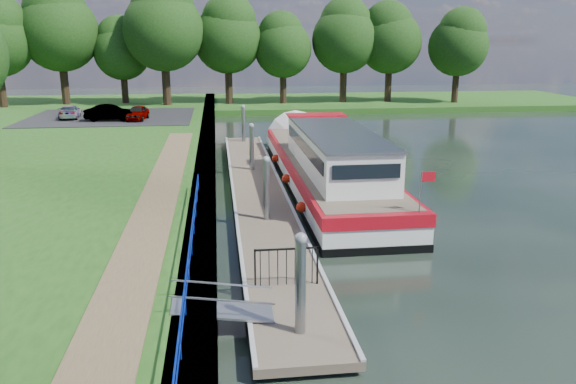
{
  "coord_description": "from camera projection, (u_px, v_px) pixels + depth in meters",
  "views": [
    {
      "loc": [
        -1.85,
        -12.63,
        7.24
      ],
      "look_at": [
        0.89,
        8.81,
        1.4
      ],
      "focal_mm": 35.0,
      "sensor_mm": 36.0,
      "label": 1
    }
  ],
  "objects": [
    {
      "name": "pontoon",
      "position": [
        258.0,
        195.0,
        26.61
      ],
      "size": [
        2.5,
        30.0,
        0.56
      ],
      "color": "brown",
      "rests_on": "ground"
    },
    {
      "name": "blue_fence",
      "position": [
        190.0,
        250.0,
        16.4
      ],
      "size": [
        0.04,
        18.04,
        0.72
      ],
      "color": "#0C2DBF",
      "rests_on": "riverbank"
    },
    {
      "name": "car_a",
      "position": [
        138.0,
        113.0,
        46.82
      ],
      "size": [
        1.78,
        3.62,
        1.19
      ],
      "primitive_type": "imported",
      "rotation": [
        0.0,
        0.0,
        -0.11
      ],
      "color": "#999999",
      "rests_on": "carpark"
    },
    {
      "name": "barge",
      "position": [
        323.0,
        163.0,
        29.24
      ],
      "size": [
        4.36,
        21.15,
        4.78
      ],
      "color": "black",
      "rests_on": "ground"
    },
    {
      "name": "gate_panel",
      "position": [
        286.0,
        261.0,
        16.02
      ],
      "size": [
        1.85,
        0.05,
        1.15
      ],
      "color": "black",
      "rests_on": "ground"
    },
    {
      "name": "mooring_piles",
      "position": [
        258.0,
        172.0,
        26.32
      ],
      "size": [
        0.3,
        27.3,
        3.55
      ],
      "color": "gray",
      "rests_on": "ground"
    },
    {
      "name": "horizon_trees",
      "position": [
        216.0,
        34.0,
        58.56
      ],
      "size": [
        54.38,
        10.03,
        12.87
      ],
      "color": "#332316",
      "rests_on": "ground"
    },
    {
      "name": "car_b",
      "position": [
        110.0,
        113.0,
        46.28
      ],
      "size": [
        4.07,
        1.58,
        1.32
      ],
      "primitive_type": "imported",
      "rotation": [
        0.0,
        0.0,
        1.52
      ],
      "color": "#999999",
      "rests_on": "carpark"
    },
    {
      "name": "car_c",
      "position": [
        70.0,
        112.0,
        47.85
      ],
      "size": [
        1.97,
        3.99,
        1.11
      ],
      "primitive_type": "imported",
      "rotation": [
        0.0,
        0.0,
        3.25
      ],
      "color": "#999999",
      "rests_on": "carpark"
    },
    {
      "name": "gangway",
      "position": [
        223.0,
        309.0,
        14.3
      ],
      "size": [
        2.58,
        1.0,
        0.92
      ],
      "color": "#A5A8AD",
      "rests_on": "ground"
    },
    {
      "name": "carpark",
      "position": [
        111.0,
        117.0,
        49.05
      ],
      "size": [
        14.0,
        12.0,
        0.06
      ],
      "primitive_type": "cube",
      "color": "black",
      "rests_on": "riverbank"
    },
    {
      "name": "footpath",
      "position": [
        152.0,
        218.0,
        21.12
      ],
      "size": [
        1.6,
        40.0,
        0.05
      ],
      "primitive_type": "cube",
      "color": "brown",
      "rests_on": "riverbank"
    },
    {
      "name": "ground",
      "position": [
        297.0,
        336.0,
        14.21
      ],
      "size": [
        160.0,
        160.0,
        0.0
      ],
      "primitive_type": "plane",
      "color": "black",
      "rests_on": "ground"
    },
    {
      "name": "far_bank",
      "position": [
        336.0,
        102.0,
        65.39
      ],
      "size": [
        60.0,
        18.0,
        0.6
      ],
      "primitive_type": "cube",
      "color": "#1F4C15",
      "rests_on": "ground"
    },
    {
      "name": "bank_edge",
      "position": [
        205.0,
        182.0,
        28.16
      ],
      "size": [
        1.1,
        90.0,
        0.78
      ],
      "primitive_type": "cube",
      "color": "#473D2D",
      "rests_on": "ground"
    }
  ]
}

